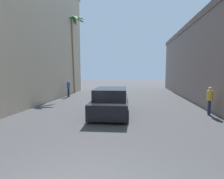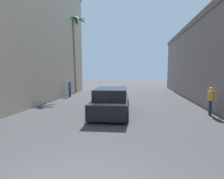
{
  "view_description": "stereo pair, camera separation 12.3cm",
  "coord_description": "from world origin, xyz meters",
  "px_view_note": "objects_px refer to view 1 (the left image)",
  "views": [
    {
      "loc": [
        1.16,
        -2.77,
        2.57
      ],
      "look_at": [
        0.0,
        6.18,
        1.64
      ],
      "focal_mm": 28.0,
      "sensor_mm": 36.0,
      "label": 1
    },
    {
      "loc": [
        1.28,
        -2.75,
        2.57
      ],
      "look_at": [
        0.0,
        6.18,
        1.64
      ],
      "focal_mm": 28.0,
      "sensor_mm": 36.0,
      "label": 2
    }
  ],
  "objects_px": {
    "pedestrian_far_left": "(68,87)",
    "pedestrian_mid_right": "(210,99)",
    "palm_tree_far_left": "(72,47)",
    "car_lead": "(111,101)",
    "street_lamp": "(224,36)"
  },
  "relations": [
    {
      "from": "palm_tree_far_left",
      "to": "car_lead",
      "type": "bearing_deg",
      "value": -58.32
    },
    {
      "from": "street_lamp",
      "to": "pedestrian_far_left",
      "type": "height_order",
      "value": "street_lamp"
    },
    {
      "from": "palm_tree_far_left",
      "to": "pedestrian_far_left",
      "type": "xyz_separation_m",
      "value": [
        0.55,
        -2.91,
        -4.37
      ]
    },
    {
      "from": "pedestrian_far_left",
      "to": "pedestrian_mid_right",
      "type": "distance_m",
      "value": 12.68
    },
    {
      "from": "street_lamp",
      "to": "pedestrian_far_left",
      "type": "distance_m",
      "value": 13.7
    },
    {
      "from": "street_lamp",
      "to": "pedestrian_far_left",
      "type": "relative_size",
      "value": 4.32
    },
    {
      "from": "car_lead",
      "to": "pedestrian_mid_right",
      "type": "distance_m",
      "value": 5.85
    },
    {
      "from": "car_lead",
      "to": "pedestrian_mid_right",
      "type": "relative_size",
      "value": 3.04
    },
    {
      "from": "street_lamp",
      "to": "palm_tree_far_left",
      "type": "xyz_separation_m",
      "value": [
        -11.92,
        9.73,
        0.89
      ]
    },
    {
      "from": "street_lamp",
      "to": "car_lead",
      "type": "bearing_deg",
      "value": 176.98
    },
    {
      "from": "street_lamp",
      "to": "palm_tree_far_left",
      "type": "distance_m",
      "value": 15.41
    },
    {
      "from": "car_lead",
      "to": "pedestrian_far_left",
      "type": "xyz_separation_m",
      "value": [
        -5.25,
        6.49,
        0.25
      ]
    },
    {
      "from": "pedestrian_far_left",
      "to": "palm_tree_far_left",
      "type": "bearing_deg",
      "value": 100.78
    },
    {
      "from": "palm_tree_far_left",
      "to": "pedestrian_mid_right",
      "type": "bearing_deg",
      "value": -37.93
    },
    {
      "from": "car_lead",
      "to": "pedestrian_far_left",
      "type": "height_order",
      "value": "pedestrian_far_left"
    }
  ]
}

